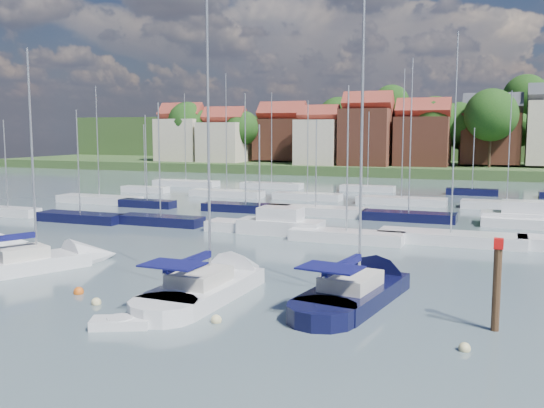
% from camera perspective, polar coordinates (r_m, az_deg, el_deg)
% --- Properties ---
extents(ground, '(260.00, 260.00, 0.00)m').
position_cam_1_polar(ground, '(68.06, 10.90, -0.38)').
color(ground, '#495B63').
rests_on(ground, ground).
extents(sailboat_left, '(7.17, 10.85, 14.56)m').
position_cam_1_polar(sailboat_left, '(40.53, -20.28, -5.15)').
color(sailboat_left, silver).
rests_on(sailboat_left, ground).
extents(sailboat_centre, '(3.66, 12.35, 16.60)m').
position_cam_1_polar(sailboat_centre, '(33.01, -4.96, -7.47)').
color(sailboat_centre, silver).
rests_on(sailboat_centre, ground).
extents(sailboat_navy, '(5.08, 12.58, 16.90)m').
position_cam_1_polar(sailboat_navy, '(32.39, 8.86, -7.81)').
color(sailboat_navy, black).
rests_on(sailboat_navy, ground).
extents(tender, '(2.76, 2.10, 0.54)m').
position_cam_1_polar(tender, '(27.73, -14.11, -10.79)').
color(tender, silver).
rests_on(tender, ground).
extents(timber_piling, '(0.40, 0.40, 6.28)m').
position_cam_1_polar(timber_piling, '(27.99, 20.31, -9.14)').
color(timber_piling, '#4C331E').
rests_on(timber_piling, ground).
extents(buoy_b, '(0.48, 0.48, 0.48)m').
position_cam_1_polar(buoy_b, '(31.56, -16.21, -9.06)').
color(buoy_b, beige).
rests_on(buoy_b, ground).
extents(buoy_c, '(0.54, 0.54, 0.54)m').
position_cam_1_polar(buoy_c, '(33.80, -17.73, -8.05)').
color(buoy_c, '#D85914').
rests_on(buoy_c, ground).
extents(buoy_d, '(0.49, 0.49, 0.49)m').
position_cam_1_polar(buoy_d, '(27.78, -5.27, -11.03)').
color(buoy_d, beige).
rests_on(buoy_d, ground).
extents(buoy_e, '(0.53, 0.53, 0.53)m').
position_cam_1_polar(buoy_e, '(35.57, 4.92, -6.99)').
color(buoy_e, beige).
rests_on(buoy_e, ground).
extents(buoy_f, '(0.48, 0.48, 0.48)m').
position_cam_1_polar(buoy_f, '(25.47, 17.65, -13.03)').
color(buoy_f, beige).
rests_on(buoy_f, ground).
extents(buoy_g, '(0.43, 0.43, 0.43)m').
position_cam_1_polar(buoy_g, '(32.04, 10.19, -8.65)').
color(buoy_g, beige).
rests_on(buoy_g, ground).
extents(marina_field, '(79.62, 41.41, 15.93)m').
position_cam_1_polar(marina_field, '(62.94, 11.82, -0.60)').
color(marina_field, silver).
rests_on(marina_field, ground).
extents(far_shore_town, '(212.46, 90.00, 22.27)m').
position_cam_1_polar(far_shore_town, '(159.47, 17.72, 5.22)').
color(far_shore_town, '#385028').
rests_on(far_shore_town, ground).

